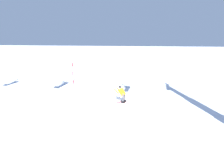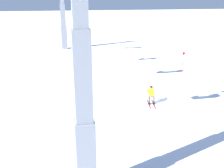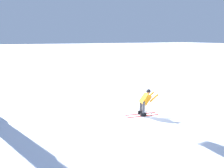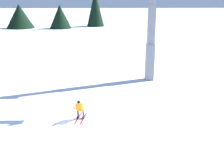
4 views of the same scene
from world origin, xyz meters
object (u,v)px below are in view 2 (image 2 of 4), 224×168
(lift_tower_near, at_px, (83,93))
(lift_tower_far, at_px, (63,20))
(trail_marker_pole, at_px, (183,62))
(skier_carving_main, at_px, (151,94))

(lift_tower_near, relative_size, lift_tower_far, 1.00)
(lift_tower_near, bearing_deg, lift_tower_far, 0.00)
(lift_tower_near, relative_size, trail_marker_pole, 4.36)
(lift_tower_near, distance_m, trail_marker_pole, 18.53)
(skier_carving_main, relative_size, lift_tower_far, 0.17)
(skier_carving_main, height_order, lift_tower_near, lift_tower_near)
(skier_carving_main, distance_m, lift_tower_near, 10.37)
(lift_tower_far, bearing_deg, skier_carving_main, -165.74)
(lift_tower_near, bearing_deg, skier_carving_main, -35.06)
(lift_tower_far, xyz_separation_m, trail_marker_pole, (-15.57, -11.27, -2.98))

